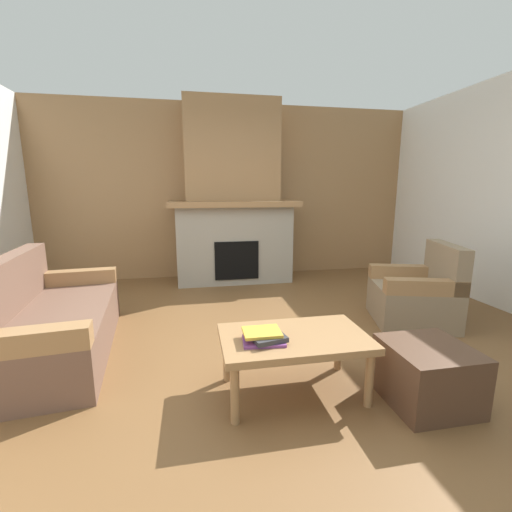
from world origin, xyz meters
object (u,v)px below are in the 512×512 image
at_px(couch, 48,323).
at_px(armchair, 417,295).
at_px(ottoman, 427,374).
at_px(fireplace, 233,205).
at_px(coffee_table, 294,343).

height_order(couch, armchair, same).
distance_m(couch, ottoman, 2.98).
xyz_separation_m(couch, armchair, (3.56, 0.08, 0.01)).
bearing_deg(ottoman, couch, 156.27).
distance_m(fireplace, ottoman, 3.63).
distance_m(couch, coffee_table, 2.11).
height_order(fireplace, couch, fireplace).
bearing_deg(armchair, couch, -178.78).
bearing_deg(coffee_table, armchair, 31.11).
distance_m(coffee_table, ottoman, 0.90).
bearing_deg(fireplace, armchair, -51.07).
bearing_deg(armchair, ottoman, -123.04).
bearing_deg(coffee_table, couch, 153.77).
bearing_deg(fireplace, coffee_table, -89.40).
xyz_separation_m(couch, coffee_table, (1.89, -0.93, 0.09)).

